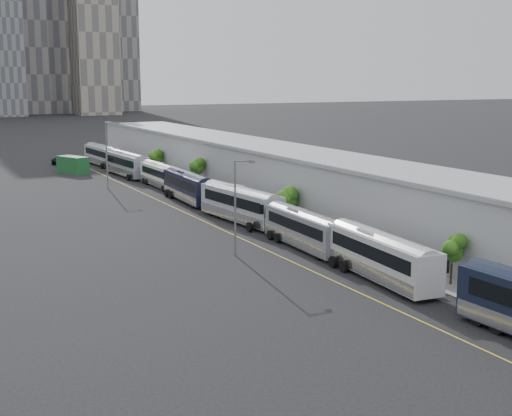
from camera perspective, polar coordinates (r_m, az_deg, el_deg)
sidewalk at (r=77.90m, az=5.29°, el=-1.40°), size 10.00×170.00×0.12m
lane_line at (r=73.00m, az=-1.73°, el=-2.20°), size 0.12×160.00×0.02m
depot at (r=79.44m, az=7.78°, el=1.31°), size 12.45×160.40×7.20m
bus_2 at (r=57.47m, az=9.97°, el=-4.17°), size 3.58×13.24×3.82m
bus_3 at (r=67.39m, az=3.90°, el=-1.98°), size 2.91×12.32×3.58m
bus_4 at (r=79.22m, az=-1.21°, el=0.04°), size 4.06×13.85×3.99m
bus_5 at (r=93.01m, az=-5.39°, el=1.50°), size 3.20×13.35×3.88m
bus_6 at (r=105.92m, az=-7.61°, el=2.45°), size 2.70×12.00×3.50m
bus_7 at (r=118.47m, az=-10.27°, el=3.31°), size 3.50×13.67×3.96m
bus_8 at (r=134.26m, az=-12.22°, el=4.02°), size 3.43×13.09×3.79m
tree_1 at (r=56.92m, az=15.43°, el=-3.15°), size 1.72×1.72×3.84m
tree_2 at (r=77.21m, az=2.40°, el=0.79°), size 2.54×2.54×4.33m
tree_3 at (r=100.76m, az=-4.77°, el=3.35°), size 2.05×2.05×4.70m
tree_4 at (r=117.21m, az=-8.05°, el=4.08°), size 2.24×2.24×4.41m
street_lamp_near at (r=63.78m, az=-1.52°, el=0.57°), size 2.04×0.22×8.70m
street_lamp_far at (r=105.42m, az=-11.77°, el=4.51°), size 2.04×0.22×9.66m
shipping_container at (r=124.31m, az=-14.45°, el=3.36°), size 4.54×6.56×2.89m
suv at (r=135.78m, az=-15.15°, el=3.62°), size 3.65×6.15×1.60m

